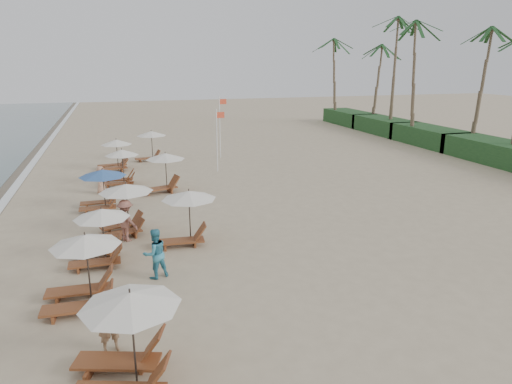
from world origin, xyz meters
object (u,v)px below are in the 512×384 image
object	(u,v)px
beachgoer_mid_a	(155,253)
beachgoer_mid_b	(126,220)
lounger_station_1	(80,274)
inland_station_0	(185,212)
lounger_station_0	(122,343)
beachgoer_far_b	(101,180)
flag_pole_near	(217,137)
inland_station_2	(150,141)
inland_station_1	(162,170)
lounger_station_4	(100,187)
lounger_station_6	(114,156)
lounger_station_5	(119,168)
lounger_station_3	(123,207)
beachgoer_near	(109,322)
lounger_station_2	(97,237)

from	to	relation	value
beachgoer_mid_a	beachgoer_mid_b	distance (m)	3.95
lounger_station_1	inland_station_0	world-z (taller)	lounger_station_1
lounger_station_0	beachgoer_far_b	distance (m)	17.23
beachgoer_mid_b	flag_pole_near	xyz separation A→B (m)	(6.47, 11.43, 1.47)
lounger_station_1	beachgoer_far_b	xyz separation A→B (m)	(0.40, 13.06, -0.26)
inland_station_2	inland_station_1	bearing A→B (deg)	-90.56
inland_station_1	lounger_station_4	bearing A→B (deg)	-144.64
beachgoer_mid_b	beachgoer_far_b	bearing A→B (deg)	-34.51
lounger_station_6	inland_station_0	bearing A→B (deg)	-79.95
lounger_station_0	beachgoer_mid_a	world-z (taller)	lounger_station_0
beachgoer_mid_a	flag_pole_near	bearing A→B (deg)	-129.64
lounger_station_0	inland_station_1	size ratio (longest dim) A/B	0.95
lounger_station_5	beachgoer_mid_a	world-z (taller)	lounger_station_5
lounger_station_0	lounger_station_4	world-z (taller)	lounger_station_0
lounger_station_3	lounger_station_5	world-z (taller)	lounger_station_3
inland_station_0	inland_station_2	distance (m)	17.60
lounger_station_5	inland_station_2	world-z (taller)	inland_station_2
lounger_station_4	beachgoer_near	distance (m)	12.70
lounger_station_2	lounger_station_6	bearing A→B (deg)	87.37
lounger_station_5	beachgoer_far_b	bearing A→B (deg)	-122.95
lounger_station_2	inland_station_0	size ratio (longest dim) A/B	0.88
beachgoer_near	inland_station_1	bearing A→B (deg)	61.11
lounger_station_2	flag_pole_near	world-z (taller)	flag_pole_near
lounger_station_5	flag_pole_near	size ratio (longest dim) A/B	0.57
lounger_station_6	inland_station_0	xyz separation A→B (m)	(2.66, -15.00, 0.36)
lounger_station_4	flag_pole_near	size ratio (longest dim) A/B	0.59
lounger_station_3	lounger_station_5	xyz separation A→B (m)	(-0.00, 8.62, -0.18)
lounger_station_0	beachgoer_near	distance (m)	1.54
lounger_station_4	beachgoer_near	xyz separation A→B (m)	(0.40, -12.69, -0.31)
lounger_station_0	lounger_station_2	size ratio (longest dim) A/B	1.15
lounger_station_0	beachgoer_far_b	size ratio (longest dim) A/B	1.69
lounger_station_3	inland_station_0	bearing A→B (deg)	-40.00
beachgoer_mid_a	beachgoer_mid_b	bearing A→B (deg)	-97.13
lounger_station_5	flag_pole_near	distance (m)	6.94
beachgoer_mid_b	beachgoer_mid_a	bearing A→B (deg)	149.73
lounger_station_3	beachgoer_mid_a	size ratio (longest dim) A/B	1.39
inland_station_0	flag_pole_near	xyz separation A→B (m)	(4.16, 12.55, 0.98)
lounger_station_5	inland_station_2	distance (m)	7.40
lounger_station_4	beachgoer_mid_a	world-z (taller)	lounger_station_4
lounger_station_4	flag_pole_near	distance (m)	10.10
lounger_station_0	lounger_station_2	xyz separation A→B (m)	(-0.68, 7.34, -0.08)
lounger_station_0	beachgoer_mid_b	size ratio (longest dim) A/B	1.53
beachgoer_mid_b	lounger_station_2	bearing A→B (deg)	109.36
lounger_station_4	lounger_station_5	bearing A→B (deg)	77.68
lounger_station_4	lounger_station_6	xyz separation A→B (m)	(0.74, 9.05, -0.14)
inland_station_0	beachgoer_mid_b	world-z (taller)	inland_station_0
lounger_station_3	beachgoer_far_b	size ratio (longest dim) A/B	1.55
beachgoer_mid_a	inland_station_0	bearing A→B (deg)	-137.70
flag_pole_near	lounger_station_1	bearing A→B (deg)	-115.67
lounger_station_6	beachgoer_mid_a	size ratio (longest dim) A/B	1.41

